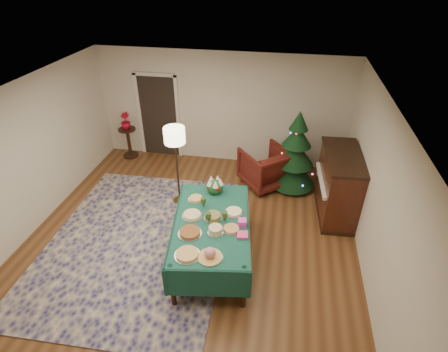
% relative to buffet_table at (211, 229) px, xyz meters
% --- Properties ---
extents(room_shell, '(7.00, 7.00, 7.00)m').
position_rel_buffet_table_xyz_m(room_shell, '(-0.49, -0.03, 0.69)').
color(room_shell, '#593319').
rests_on(room_shell, ground).
extents(doorway, '(1.08, 0.04, 2.16)m').
position_rel_buffet_table_xyz_m(doorway, '(-2.09, 3.46, 0.43)').
color(doorway, black).
rests_on(doorway, ground).
extents(rug, '(3.35, 4.31, 0.02)m').
position_rel_buffet_table_xyz_m(rug, '(-1.43, 0.18, -0.65)').
color(rug, '#181654').
rests_on(rug, ground).
extents(buffet_table, '(1.55, 2.29, 0.83)m').
position_rel_buffet_table_xyz_m(buffet_table, '(0.00, 0.00, 0.00)').
color(buffet_table, black).
rests_on(buffet_table, ground).
extents(platter_0, '(0.38, 0.38, 0.05)m').
position_rel_buffet_table_xyz_m(platter_0, '(-0.18, -0.80, 0.19)').
color(platter_0, silver).
rests_on(platter_0, buffet_table).
extents(platter_1, '(0.37, 0.37, 0.18)m').
position_rel_buffet_table_xyz_m(platter_1, '(0.15, -0.78, 0.23)').
color(platter_1, silver).
rests_on(platter_1, buffet_table).
extents(platter_2, '(0.37, 0.37, 0.06)m').
position_rel_buffet_table_xyz_m(platter_2, '(-0.26, -0.35, 0.19)').
color(platter_2, silver).
rests_on(platter_2, buffet_table).
extents(platter_3, '(0.25, 0.25, 0.11)m').
position_rel_buffet_table_xyz_m(platter_3, '(0.12, -0.25, 0.22)').
color(platter_3, silver).
rests_on(platter_3, buffet_table).
extents(platter_4, '(0.29, 0.29, 0.05)m').
position_rel_buffet_table_xyz_m(platter_4, '(0.35, -0.14, 0.19)').
color(platter_4, silver).
rests_on(platter_4, buffet_table).
extents(platter_5, '(0.34, 0.34, 0.06)m').
position_rel_buffet_table_xyz_m(platter_5, '(-0.34, 0.07, 0.19)').
color(platter_5, silver).
rests_on(platter_5, buffet_table).
extents(platter_6, '(0.30, 0.30, 0.08)m').
position_rel_buffet_table_xyz_m(platter_6, '(0.01, 0.09, 0.20)').
color(platter_6, silver).
rests_on(platter_6, buffet_table).
extents(platter_7, '(0.31, 0.31, 0.05)m').
position_rel_buffet_table_xyz_m(platter_7, '(0.32, 0.29, 0.19)').
color(platter_7, silver).
rests_on(platter_7, buffet_table).
extents(platter_8, '(0.27, 0.27, 0.05)m').
position_rel_buffet_table_xyz_m(platter_8, '(-0.39, 0.53, 0.19)').
color(platter_8, silver).
rests_on(platter_8, buffet_table).
extents(goblet_0, '(0.09, 0.09, 0.19)m').
position_rel_buffet_table_xyz_m(goblet_0, '(-0.21, 0.35, 0.27)').
color(goblet_0, '#2D471E').
rests_on(goblet_0, buffet_table).
extents(goblet_1, '(0.09, 0.09, 0.19)m').
position_rel_buffet_table_xyz_m(goblet_1, '(0.22, 0.04, 0.27)').
color(goblet_1, '#2D471E').
rests_on(goblet_1, buffet_table).
extents(goblet_2, '(0.09, 0.09, 0.19)m').
position_rel_buffet_table_xyz_m(goblet_2, '(-0.04, -0.03, 0.27)').
color(goblet_2, '#2D471E').
rests_on(goblet_2, buffet_table).
extents(napkin_stack, '(0.19, 0.19, 0.04)m').
position_rel_buffet_table_xyz_m(napkin_stack, '(0.54, -0.25, 0.19)').
color(napkin_stack, '#E94085').
rests_on(napkin_stack, buffet_table).
extents(gift_box, '(0.15, 0.15, 0.11)m').
position_rel_buffet_table_xyz_m(gift_box, '(0.50, 0.00, 0.22)').
color(gift_box, '#F243BB').
rests_on(gift_box, buffet_table).
extents(centerpiece, '(0.30, 0.30, 0.34)m').
position_rel_buffet_table_xyz_m(centerpiece, '(-0.11, 0.82, 0.31)').
color(centerpiece, '#1E4C1E').
rests_on(centerpiece, buffet_table).
extents(armchair, '(1.29, 1.28, 0.97)m').
position_rel_buffet_table_xyz_m(armchair, '(0.68, 2.50, -0.18)').
color(armchair, '#511811').
rests_on(armchair, ground).
extents(floor_lamp, '(0.41, 0.41, 1.71)m').
position_rel_buffet_table_xyz_m(floor_lamp, '(-1.03, 1.50, 0.79)').
color(floor_lamp, '#A57F3F').
rests_on(floor_lamp, ground).
extents(side_table, '(0.43, 0.43, 0.77)m').
position_rel_buffet_table_xyz_m(side_table, '(-2.87, 3.17, -0.28)').
color(side_table, black).
rests_on(side_table, ground).
extents(potted_plant, '(0.24, 0.43, 0.24)m').
position_rel_buffet_table_xyz_m(potted_plant, '(-2.87, 3.17, 0.23)').
color(potted_plant, '#AA0C25').
rests_on(potted_plant, side_table).
extents(christmas_tree, '(1.30, 1.30, 1.82)m').
position_rel_buffet_table_xyz_m(christmas_tree, '(1.30, 2.52, 0.15)').
color(christmas_tree, black).
rests_on(christmas_tree, ground).
extents(piano, '(0.80, 1.57, 1.32)m').
position_rel_buffet_table_xyz_m(piano, '(2.17, 1.74, -0.02)').
color(piano, black).
rests_on(piano, ground).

